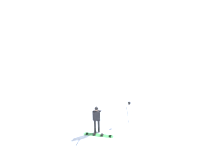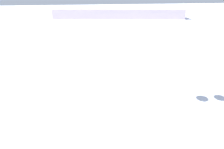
# 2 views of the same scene
# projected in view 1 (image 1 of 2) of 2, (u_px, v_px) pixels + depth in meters

# --- Properties ---
(ground_plane) EXTENTS (300.00, 300.00, 0.00)m
(ground_plane) POSITION_uv_depth(u_px,v_px,m) (95.00, 142.00, 13.06)
(ground_plane) COLOR white
(snowboarder) EXTENTS (0.46, 0.75, 1.76)m
(snowboarder) POSITION_uv_depth(u_px,v_px,m) (97.00, 117.00, 13.55)
(snowboarder) COLOR black
(snowboarder) RESTS_ON ground_plane
(snowboard) EXTENTS (1.44, 1.29, 0.10)m
(snowboard) POSITION_uv_depth(u_px,v_px,m) (98.00, 135.00, 13.66)
(snowboard) COLOR #3F994C
(snowboard) RESTS_ON ground_plane
(camera_tripod) EXTENTS (0.65, 0.54, 1.49)m
(camera_tripod) POSITION_uv_depth(u_px,v_px,m) (129.00, 108.00, 14.50)
(camera_tripod) COLOR #262628
(camera_tripod) RESTS_ON ground_plane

